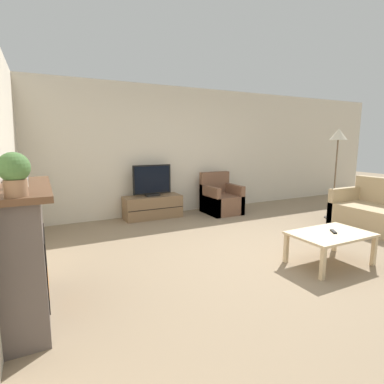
{
  "coord_description": "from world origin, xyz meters",
  "views": [
    {
      "loc": [
        -2.75,
        -3.16,
        1.55
      ],
      "look_at": [
        -0.88,
        0.55,
        0.85
      ],
      "focal_mm": 28.0,
      "sensor_mm": 36.0,
      "label": 1
    }
  ],
  "objects_px": {
    "mantel_vase_left": "(16,175)",
    "tv": "(152,181)",
    "fireplace": "(25,250)",
    "armchair": "(221,200)",
    "mantel_vase_centre_left": "(19,172)",
    "tv_stand": "(153,207)",
    "potted_plant": "(14,172)",
    "remote": "(334,232)",
    "floor_lamp": "(338,141)",
    "mantel_clock": "(21,175)",
    "mantel_vase_right": "(22,169)",
    "coffee_table": "(330,237)"
  },
  "relations": [
    {
      "from": "mantel_vase_left",
      "to": "tv",
      "type": "bearing_deg",
      "value": 56.19
    },
    {
      "from": "fireplace",
      "to": "armchair",
      "type": "xyz_separation_m",
      "value": [
        3.64,
        2.54,
        -0.31
      ]
    },
    {
      "from": "mantel_vase_centre_left",
      "to": "tv_stand",
      "type": "distance_m",
      "value": 3.76
    },
    {
      "from": "fireplace",
      "to": "tv_stand",
      "type": "distance_m",
      "value": 3.55
    },
    {
      "from": "potted_plant",
      "to": "tv",
      "type": "height_order",
      "value": "potted_plant"
    },
    {
      "from": "mantel_vase_left",
      "to": "mantel_vase_centre_left",
      "type": "relative_size",
      "value": 1.02
    },
    {
      "from": "mantel_vase_left",
      "to": "tv_stand",
      "type": "height_order",
      "value": "mantel_vase_left"
    },
    {
      "from": "fireplace",
      "to": "tv_stand",
      "type": "height_order",
      "value": "fireplace"
    },
    {
      "from": "fireplace",
      "to": "tv",
      "type": "relative_size",
      "value": 1.74
    },
    {
      "from": "tv_stand",
      "to": "armchair",
      "type": "height_order",
      "value": "armchair"
    },
    {
      "from": "mantel_vase_left",
      "to": "remote",
      "type": "bearing_deg",
      "value": -0.84
    },
    {
      "from": "potted_plant",
      "to": "floor_lamp",
      "type": "relative_size",
      "value": 0.17
    },
    {
      "from": "mantel_vase_left",
      "to": "armchair",
      "type": "bearing_deg",
      "value": 39.16
    },
    {
      "from": "mantel_vase_centre_left",
      "to": "potted_plant",
      "type": "distance_m",
      "value": 0.49
    },
    {
      "from": "mantel_vase_centre_left",
      "to": "mantel_clock",
      "type": "xyz_separation_m",
      "value": [
        0.0,
        0.24,
        -0.05
      ]
    },
    {
      "from": "remote",
      "to": "tv_stand",
      "type": "bearing_deg",
      "value": 145.29
    },
    {
      "from": "mantel_vase_left",
      "to": "floor_lamp",
      "type": "height_order",
      "value": "floor_lamp"
    },
    {
      "from": "mantel_vase_right",
      "to": "coffee_table",
      "type": "height_order",
      "value": "mantel_vase_right"
    },
    {
      "from": "mantel_vase_centre_left",
      "to": "potted_plant",
      "type": "relative_size",
      "value": 0.92
    },
    {
      "from": "fireplace",
      "to": "remote",
      "type": "relative_size",
      "value": 9.4
    },
    {
      "from": "tv",
      "to": "mantel_vase_right",
      "type": "bearing_deg",
      "value": -132.1
    },
    {
      "from": "tv_stand",
      "to": "tv",
      "type": "relative_size",
      "value": 1.47
    },
    {
      "from": "tv",
      "to": "potted_plant",
      "type": "bearing_deg",
      "value": -122.44
    },
    {
      "from": "tv_stand",
      "to": "floor_lamp",
      "type": "height_order",
      "value": "floor_lamp"
    },
    {
      "from": "fireplace",
      "to": "mantel_vase_left",
      "type": "xyz_separation_m",
      "value": [
        0.02,
        -0.41,
        0.71
      ]
    },
    {
      "from": "mantel_clock",
      "to": "floor_lamp",
      "type": "relative_size",
      "value": 0.08
    },
    {
      "from": "tv",
      "to": "coffee_table",
      "type": "bearing_deg",
      "value": -69.28
    },
    {
      "from": "potted_plant",
      "to": "tv_stand",
      "type": "bearing_deg",
      "value": 57.58
    },
    {
      "from": "mantel_vase_centre_left",
      "to": "mantel_vase_left",
      "type": "bearing_deg",
      "value": -90.0
    },
    {
      "from": "mantel_vase_centre_left",
      "to": "remote",
      "type": "distance_m",
      "value": 3.56
    },
    {
      "from": "tv_stand",
      "to": "coffee_table",
      "type": "relative_size",
      "value": 1.16
    },
    {
      "from": "fireplace",
      "to": "armchair",
      "type": "bearing_deg",
      "value": 34.87
    },
    {
      "from": "tv_stand",
      "to": "remote",
      "type": "bearing_deg",
      "value": -68.49
    },
    {
      "from": "fireplace",
      "to": "tv_stand",
      "type": "xyz_separation_m",
      "value": [
        2.16,
        2.79,
        -0.37
      ]
    },
    {
      "from": "mantel_vase_left",
      "to": "tv",
      "type": "relative_size",
      "value": 0.36
    },
    {
      "from": "mantel_vase_left",
      "to": "tv_stand",
      "type": "relative_size",
      "value": 0.24
    },
    {
      "from": "tv_stand",
      "to": "remote",
      "type": "distance_m",
      "value": 3.51
    },
    {
      "from": "mantel_clock",
      "to": "remote",
      "type": "height_order",
      "value": "mantel_clock"
    },
    {
      "from": "armchair",
      "to": "coffee_table",
      "type": "relative_size",
      "value": 0.88
    },
    {
      "from": "remote",
      "to": "floor_lamp",
      "type": "xyz_separation_m",
      "value": [
        2.0,
        1.57,
        1.14
      ]
    },
    {
      "from": "mantel_vase_left",
      "to": "coffee_table",
      "type": "xyz_separation_m",
      "value": [
        3.38,
        -0.05,
        -0.95
      ]
    },
    {
      "from": "tv_stand",
      "to": "tv",
      "type": "height_order",
      "value": "tv"
    },
    {
      "from": "mantel_vase_centre_left",
      "to": "floor_lamp",
      "type": "xyz_separation_m",
      "value": [
        5.43,
        1.21,
        0.26
      ]
    },
    {
      "from": "coffee_table",
      "to": "mantel_vase_centre_left",
      "type": "bearing_deg",
      "value": 173.87
    },
    {
      "from": "remote",
      "to": "floor_lamp",
      "type": "bearing_deg",
      "value": 72.03
    },
    {
      "from": "coffee_table",
      "to": "remote",
      "type": "xyz_separation_m",
      "value": [
        0.05,
        0.0,
        0.06
      ]
    },
    {
      "from": "mantel_vase_right",
      "to": "potted_plant",
      "type": "height_order",
      "value": "potted_plant"
    },
    {
      "from": "armchair",
      "to": "mantel_vase_centre_left",
      "type": "bearing_deg",
      "value": -143.92
    },
    {
      "from": "mantel_clock",
      "to": "mantel_vase_left",
      "type": "bearing_deg",
      "value": -90.08
    },
    {
      "from": "tv",
      "to": "remote",
      "type": "relative_size",
      "value": 5.41
    }
  ]
}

